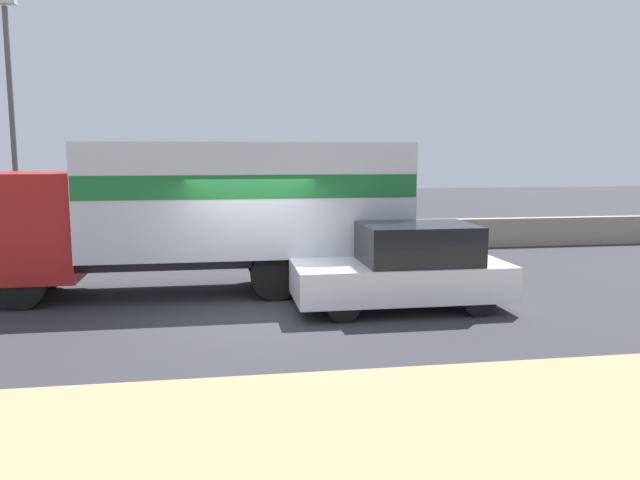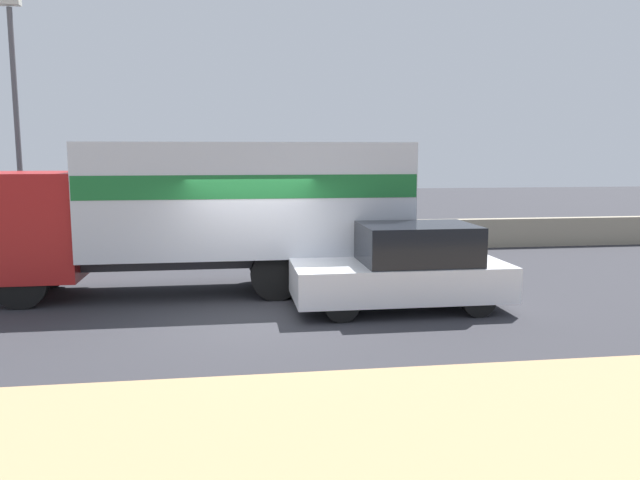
{
  "view_description": "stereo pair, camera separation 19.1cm",
  "coord_description": "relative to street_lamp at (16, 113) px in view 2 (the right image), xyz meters",
  "views": [
    {
      "loc": [
        -0.59,
        -11.45,
        3.01
      ],
      "look_at": [
        1.41,
        1.01,
        1.24
      ],
      "focal_mm": 35.0,
      "sensor_mm": 36.0,
      "label": 1
    },
    {
      "loc": [
        -0.4,
        -11.47,
        3.01
      ],
      "look_at": [
        1.41,
        1.01,
        1.24
      ],
      "focal_mm": 35.0,
      "sensor_mm": 36.0,
      "label": 2
    }
  ],
  "objects": [
    {
      "name": "ground_plane",
      "position": [
        5.94,
        -6.27,
        -4.04
      ],
      "size": [
        80.0,
        80.0,
        0.0
      ],
      "primitive_type": "plane",
      "color": "#2D2D33"
    },
    {
      "name": "stone_wall_backdrop",
      "position": [
        5.94,
        1.11,
        -3.59
      ],
      "size": [
        60.0,
        0.35,
        0.91
      ],
      "color": "gray",
      "rests_on": "ground_plane"
    },
    {
      "name": "street_lamp",
      "position": [
        0.0,
        0.0,
        0.0
      ],
      "size": [
        0.56,
        0.28,
        6.99
      ],
      "color": "#4C4C51",
      "rests_on": "ground_plane"
    },
    {
      "name": "box_truck",
      "position": [
        5.16,
        -4.23,
        -2.14
      ],
      "size": [
        8.92,
        2.39,
        3.22
      ],
      "rotation": [
        0.0,
        0.0,
        3.14
      ],
      "color": "maroon",
      "rests_on": "ground_plane"
    },
    {
      "name": "car_hatchback",
      "position": [
        8.88,
        -6.28,
        -3.25
      ],
      "size": [
        4.14,
        1.77,
        1.65
      ],
      "rotation": [
        0.0,
        0.0,
        3.14
      ],
      "color": "silver",
      "rests_on": "ground_plane"
    }
  ]
}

